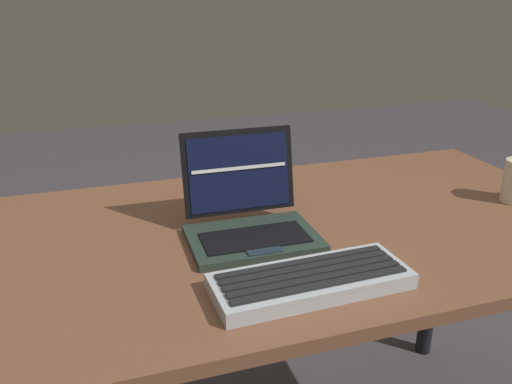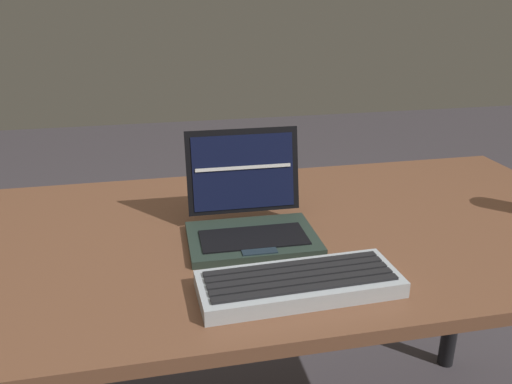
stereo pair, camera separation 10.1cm
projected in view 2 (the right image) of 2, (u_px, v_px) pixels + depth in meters
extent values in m
cube|color=brown|center=(227.00, 239.00, 1.08)|extent=(1.70, 0.74, 0.03)
cylinder|color=black|center=(459.00, 274.00, 1.65)|extent=(0.05, 0.05, 0.70)
cube|color=#26342D|center=(252.00, 239.00, 1.04)|extent=(0.26, 0.18, 0.02)
cube|color=black|center=(254.00, 237.00, 1.02)|extent=(0.21, 0.10, 0.00)
cube|color=#1C2A35|center=(259.00, 251.00, 0.97)|extent=(0.07, 0.03, 0.00)
cube|color=black|center=(243.00, 171.00, 1.09)|extent=(0.24, 0.05, 0.17)
cube|color=black|center=(243.00, 172.00, 1.09)|extent=(0.21, 0.04, 0.15)
cube|color=silver|center=(244.00, 168.00, 1.08)|extent=(0.20, 0.01, 0.01)
cube|color=#B2BBC4|center=(299.00, 284.00, 0.87)|extent=(0.34, 0.14, 0.03)
cube|color=black|center=(307.00, 288.00, 0.82)|extent=(0.31, 0.03, 0.00)
cube|color=black|center=(303.00, 282.00, 0.84)|extent=(0.31, 0.03, 0.00)
cube|color=black|center=(300.00, 276.00, 0.86)|extent=(0.31, 0.03, 0.00)
cube|color=black|center=(296.00, 270.00, 0.88)|extent=(0.31, 0.03, 0.00)
cube|color=black|center=(292.00, 264.00, 0.90)|extent=(0.31, 0.03, 0.00)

